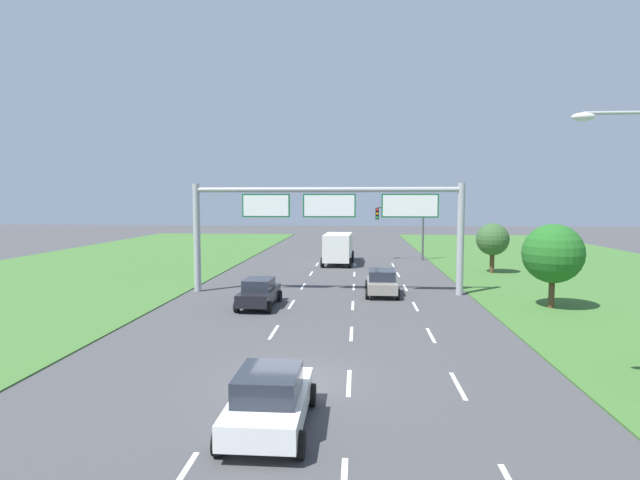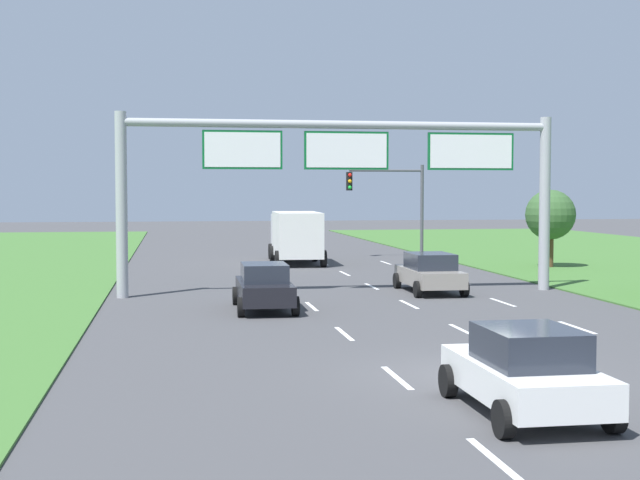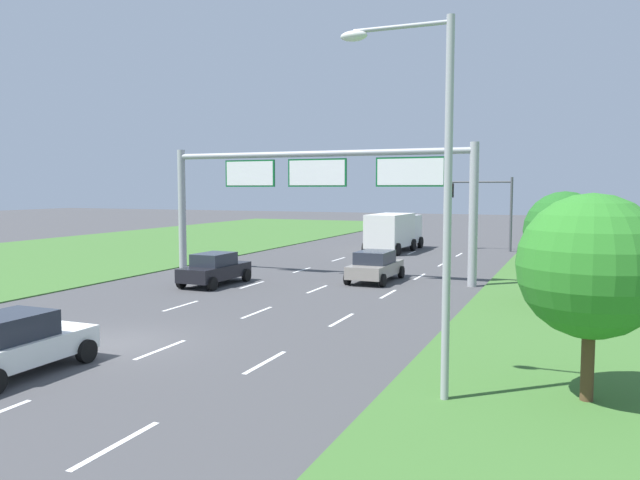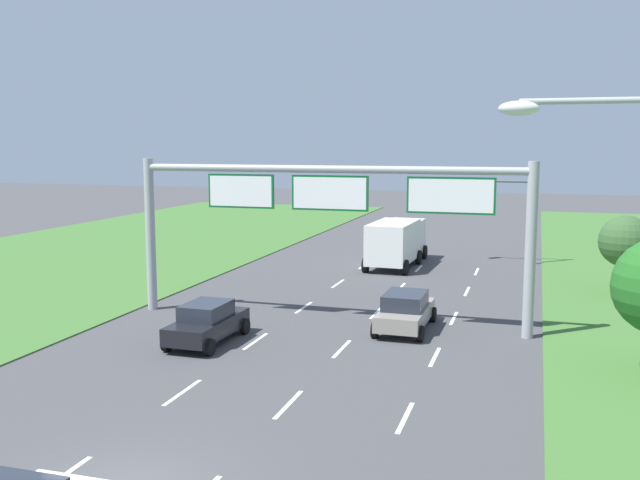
# 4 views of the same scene
# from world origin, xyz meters

# --- Properties ---
(lane_dashes_inner_left) EXTENTS (0.14, 50.40, 0.01)m
(lane_dashes_inner_left) POSITION_xyz_m (-1.75, 6.00, 0.00)
(lane_dashes_inner_left) COLOR white
(lane_dashes_inner_left) RESTS_ON ground_plane
(lane_dashes_inner_right) EXTENTS (0.14, 50.40, 0.01)m
(lane_dashes_inner_right) POSITION_xyz_m (1.75, 6.00, 0.00)
(lane_dashes_inner_right) COLOR white
(lane_dashes_inner_right) RESTS_ON ground_plane
(lane_dashes_slip) EXTENTS (0.14, 50.40, 0.01)m
(lane_dashes_slip) POSITION_xyz_m (5.25, 6.00, 0.00)
(lane_dashes_slip) COLOR white
(lane_dashes_slip) RESTS_ON ground_plane
(car_lead_silver) EXTENTS (2.04, 4.27, 1.59)m
(car_lead_silver) POSITION_xyz_m (-3.47, 11.31, 0.80)
(car_lead_silver) COLOR black
(car_lead_silver) RESTS_ON ground_plane
(car_mid_lane) EXTENTS (2.08, 4.40, 1.57)m
(car_mid_lane) POSITION_xyz_m (3.53, 15.47, 0.81)
(car_mid_lane) COLOR gray
(car_mid_lane) RESTS_ON ground_plane
(box_truck) EXTENTS (2.89, 7.45, 2.86)m
(box_truck) POSITION_xyz_m (0.23, 30.67, 1.59)
(box_truck) COLOR silver
(box_truck) RESTS_ON ground_plane
(sign_gantry) EXTENTS (17.24, 0.44, 7.00)m
(sign_gantry) POSITION_xyz_m (0.22, 15.66, 4.97)
(sign_gantry) COLOR #9EA0A5
(sign_gantry) RESTS_ON ground_plane
(traffic_light_mast) EXTENTS (4.76, 0.49, 5.60)m
(traffic_light_mast) POSITION_xyz_m (6.47, 33.74, 3.87)
(traffic_light_mast) COLOR #47494F
(traffic_light_mast) RESTS_ON ground_plane
(street_lamp) EXTENTS (2.61, 0.32, 8.50)m
(street_lamp) POSITION_xyz_m (10.06, -1.27, 5.08)
(street_lamp) COLOR #9EA0A5
(street_lamp) RESTS_ON ground_plane
(roadside_tree_far) EXTENTS (2.60, 2.60, 4.09)m
(roadside_tree_far) POSITION_xyz_m (12.88, 25.22, 2.77)
(roadside_tree_far) COLOR #513823
(roadside_tree_far) RESTS_ON ground_plane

